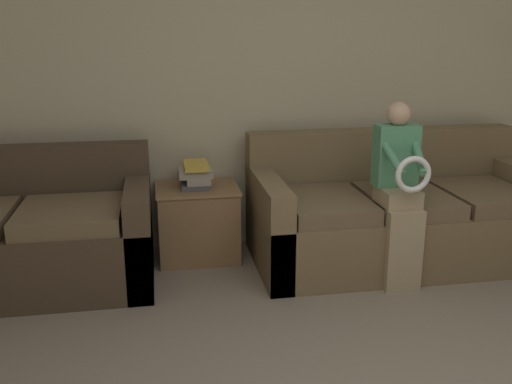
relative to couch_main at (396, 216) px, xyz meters
name	(u,v)px	position (x,y,z in m)	size (l,w,h in m)	color
wall_back	(288,78)	(-0.70, 0.56, 0.96)	(7.26, 0.06, 2.55)	#BCB293
couch_main	(396,216)	(0.00, 0.00, 0.00)	(2.09, 0.97, 0.90)	brown
couch_side	(22,238)	(-2.59, -0.01, 0.00)	(1.67, 0.89, 0.87)	#473828
child_left_seated	(399,188)	(-0.18, -0.41, 0.33)	(0.28, 0.37, 1.19)	tan
side_shelf	(198,221)	(-1.43, 0.26, -0.04)	(0.59, 0.50, 0.54)	olive
book_stack	(196,175)	(-1.43, 0.26, 0.31)	(0.24, 0.30, 0.18)	#4C4C56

